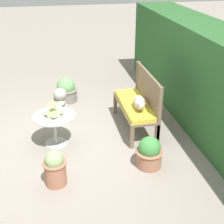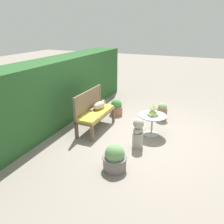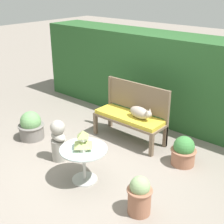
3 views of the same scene
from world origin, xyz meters
name	(u,v)px [view 3 (image 3 of 3)]	position (x,y,z in m)	size (l,w,h in m)	color
ground	(94,170)	(0.00, 0.00, 0.00)	(30.00, 30.00, 0.00)	gray
foliage_hedge_back	(177,80)	(0.00, 2.35, 0.84)	(6.40, 0.87, 1.68)	#285628
garden_bench	(129,119)	(-0.18, 1.09, 0.40)	(1.28, 0.47, 0.48)	brown
bench_backrest	(137,100)	(-0.18, 1.31, 0.69)	(1.28, 0.06, 1.00)	brown
cat	(140,113)	(0.03, 1.11, 0.57)	(0.52, 0.28, 0.23)	#A89989
patio_table	(84,155)	(0.08, -0.27, 0.40)	(0.66, 0.66, 0.51)	#B7B7B2
pagoda_birdhouse	(83,141)	(0.08, -0.27, 0.62)	(0.24, 0.24, 0.27)	silver
garden_bust	(59,140)	(-0.61, -0.13, 0.34)	(0.35, 0.24, 0.67)	#A39E93
potted_plant_patio_mid	(31,126)	(-1.54, 0.02, 0.23)	(0.46, 0.46, 0.51)	slate
potted_plant_table_near	(184,151)	(0.93, 1.01, 0.22)	(0.39, 0.39, 0.47)	#9E664C
potted_plant_path_edge	(140,195)	(1.06, -0.31, 0.25)	(0.32, 0.32, 0.51)	#9E664C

